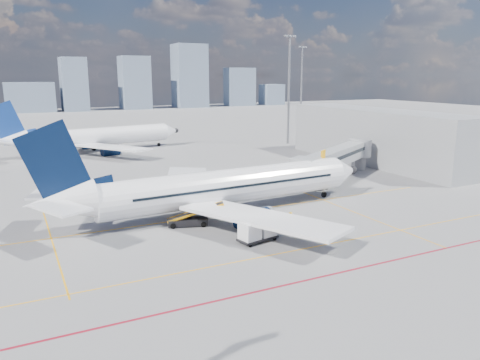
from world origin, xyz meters
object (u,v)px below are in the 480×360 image
object	(u,v)px
baggage_tug	(315,228)
cargo_dolly	(258,230)
main_aircraft	(217,188)
belt_loader	(189,220)
second_aircraft	(94,137)
ramp_worker	(291,221)

from	to	relation	value
baggage_tug	cargo_dolly	world-z (taller)	cargo_dolly
main_aircraft	belt_loader	world-z (taller)	main_aircraft
second_aircraft	belt_loader	xyz separation A→B (m)	(0.67, -56.76, -2.56)
second_aircraft	ramp_worker	bearing A→B (deg)	-91.63
ramp_worker	belt_loader	bearing A→B (deg)	91.30
main_aircraft	baggage_tug	xyz separation A→B (m)	(6.04, -11.46, -2.42)
baggage_tug	cargo_dolly	distance (m)	6.26
second_aircraft	ramp_worker	size ratio (longest dim) A/B	20.64
main_aircraft	cargo_dolly	bearing A→B (deg)	-93.61
second_aircraft	baggage_tug	world-z (taller)	second_aircraft
baggage_tug	second_aircraft	bearing A→B (deg)	83.58
second_aircraft	ramp_worker	world-z (taller)	second_aircraft
second_aircraft	ramp_worker	distance (m)	63.68
belt_loader	main_aircraft	bearing A→B (deg)	47.51
baggage_tug	belt_loader	distance (m)	13.74
second_aircraft	belt_loader	bearing A→B (deg)	-100.04
cargo_dolly	belt_loader	world-z (taller)	belt_loader
main_aircraft	second_aircraft	world-z (taller)	main_aircraft
main_aircraft	ramp_worker	world-z (taller)	main_aircraft
belt_loader	second_aircraft	bearing A→B (deg)	107.88
baggage_tug	belt_loader	size ratio (longest dim) A/B	0.42
ramp_worker	baggage_tug	bearing A→B (deg)	-123.53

